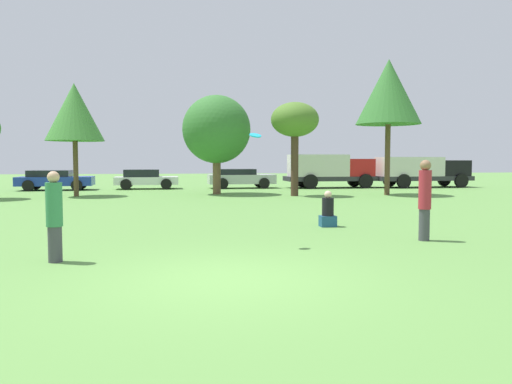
{
  "coord_description": "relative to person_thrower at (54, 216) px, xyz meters",
  "views": [
    {
      "loc": [
        -0.57,
        -7.71,
        1.87
      ],
      "look_at": [
        0.9,
        3.25,
        1.15
      ],
      "focal_mm": 35.06,
      "sensor_mm": 36.0,
      "label": 1
    }
  ],
  "objects": [
    {
      "name": "tree_3",
      "position": [
        7.85,
        15.84,
        2.98
      ],
      "size": [
        2.47,
        2.47,
        4.81
      ],
      "color": "#473323",
      "rests_on": "ground"
    },
    {
      "name": "person_catcher",
      "position": [
        7.82,
        1.4,
        0.13
      ],
      "size": [
        0.29,
        0.29,
        1.87
      ],
      "rotation": [
        0.0,
        0.0,
        -2.96
      ],
      "color": "#3F3F47",
      "rests_on": "ground"
    },
    {
      "name": "tree_2",
      "position": [
        3.93,
        17.69,
        2.64
      ],
      "size": [
        3.67,
        3.67,
        5.34
      ],
      "color": "brown",
      "rests_on": "ground"
    },
    {
      "name": "person_thrower",
      "position": [
        0.0,
        0.0,
        0.0
      ],
      "size": [
        0.29,
        0.29,
        1.66
      ],
      "rotation": [
        0.0,
        0.0,
        0.18
      ],
      "color": "#3F3F47",
      "rests_on": "ground"
    },
    {
      "name": "parked_car_white",
      "position": [
        -0.35,
        23.2,
        -0.19
      ],
      "size": [
        4.06,
        2.19,
        1.25
      ],
      "rotation": [
        0.0,
        0.0,
        0.05
      ],
      "color": "silver",
      "rests_on": "ground"
    },
    {
      "name": "tree_1",
      "position": [
        -3.28,
        17.02,
        3.41
      ],
      "size": [
        2.91,
        2.91,
        5.73
      ],
      "color": "brown",
      "rests_on": "ground"
    },
    {
      "name": "bystander_sitting",
      "position": [
        6.28,
        4.07,
        -0.44
      ],
      "size": [
        0.44,
        0.37,
        1.01
      ],
      "color": "navy",
      "rests_on": "ground"
    },
    {
      "name": "frisbee",
      "position": [
        3.84,
        1.11,
        1.53
      ],
      "size": [
        0.27,
        0.25,
        0.13
      ],
      "color": "#19B2D8"
    },
    {
      "name": "ground_plane",
      "position": [
        3.0,
        -1.73,
        -0.85
      ],
      "size": [
        120.0,
        120.0,
        0.0
      ],
      "primitive_type": "plane",
      "color": "#5B8E42"
    },
    {
      "name": "delivery_truck_black",
      "position": [
        18.07,
        22.67,
        0.34
      ],
      "size": [
        6.74,
        2.56,
        2.05
      ],
      "rotation": [
        0.0,
        0.0,
        0.05
      ],
      "color": "#2D2D33",
      "rests_on": "ground"
    },
    {
      "name": "parked_car_silver",
      "position": [
        5.79,
        23.25,
        -0.16
      ],
      "size": [
        4.43,
        2.13,
        1.27
      ],
      "rotation": [
        0.0,
        0.0,
        0.05
      ],
      "color": "#B2B2B7",
      "rests_on": "ground"
    },
    {
      "name": "delivery_truck_red",
      "position": [
        11.72,
        22.89,
        0.39
      ],
      "size": [
        6.1,
        2.52,
        2.21
      ],
      "rotation": [
        0.0,
        0.0,
        0.05
      ],
      "color": "#2D2D33",
      "rests_on": "ground"
    },
    {
      "name": "tree_4",
      "position": [
        12.86,
        15.86,
        4.55
      ],
      "size": [
        3.4,
        3.4,
        7.13
      ],
      "color": "brown",
      "rests_on": "ground"
    },
    {
      "name": "parked_car_blue",
      "position": [
        -5.77,
        22.59,
        -0.19
      ],
      "size": [
        4.52,
        2.22,
        1.23
      ],
      "rotation": [
        0.0,
        0.0,
        0.05
      ],
      "color": "#1E389E",
      "rests_on": "ground"
    }
  ]
}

